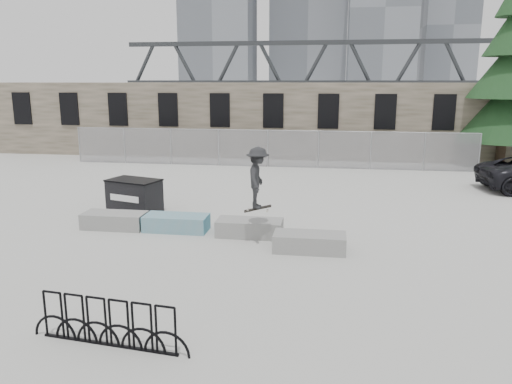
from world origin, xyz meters
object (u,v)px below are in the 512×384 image
Objects in this scene: bike_rack at (108,323)px; planter_far_left at (115,220)px; dumpster at (134,196)px; planter_center_left at (176,222)px; spruce_tree at (508,80)px; planter_offset at (310,242)px; planter_center_right at (250,227)px; skateboarder at (258,178)px.

planter_far_left is at bearing 113.27° from bike_rack.
planter_center_left is at bearing -25.14° from dumpster.
spruce_tree is (14.08, 14.47, 4.39)m from planter_center_left.
planter_offset is 7.23m from dumpster.
planter_center_right is at bearing -8.28° from dumpster.
skateboarder reaches higher than planter_center_right.
planter_center_right and planter_offset have the same top height.
spruce_tree is at bearing 45.79° from planter_center_left.
skateboarder reaches higher than planter_center_left.
planter_center_left is 3.30m from skateboarder.
planter_center_right is (2.38, -0.19, 0.00)m from planter_center_left.
dumpster is at bearing 57.30° from skateboarder.
dumpster is at bearing 109.11° from bike_rack.
planter_far_left and planter_offset have the same top height.
planter_offset is at bearing -121.88° from spruce_tree.
dumpster reaches higher than planter_center_left.
skateboarder reaches higher than planter_far_left.
planter_center_left is 0.97× the size of dumpster.
planter_far_left is 1.00× the size of planter_center_right.
planter_center_left and planter_offset have the same top height.
planter_far_left is 1.00× the size of planter_offset.
bike_rack is at bearing -121.53° from spruce_tree.
dumpster is at bearing 152.87° from planter_offset.
planter_far_left is at bearing -69.70° from dumpster.
spruce_tree reaches higher than planter_far_left.
bike_rack is (3.10, -8.94, -0.17)m from dumpster.
planter_center_right is at bearing 77.91° from bike_rack.
planter_center_right is (4.44, -0.17, 0.00)m from planter_far_left.
planter_offset is 0.17× the size of spruce_tree.
dumpster is at bearing -142.43° from spruce_tree.
planter_offset is at bearing -17.21° from planter_center_left.
planter_center_left is at bearing 97.59° from bike_rack.
bike_rack is (-1.45, -6.77, 0.17)m from planter_center_right.
planter_far_left is 5.13m from skateboarder.
skateboarder is at bearing 73.67° from bike_rack.
bike_rack is at bearing -53.72° from dumpster.
skateboarder is (1.80, 6.13, 1.51)m from bike_rack.
planter_offset is 1.06× the size of skateboarder.
planter_offset is at bearing -9.97° from dumpster.
planter_center_left is 2.39m from planter_center_right.
planter_center_left is at bearing 0.46° from planter_far_left.
dumpster is 0.66× the size of bike_rack.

